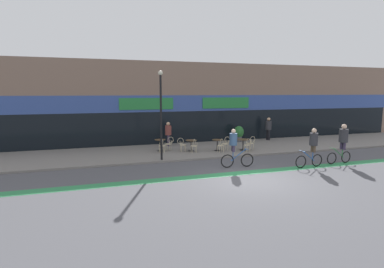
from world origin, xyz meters
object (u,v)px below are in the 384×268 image
bistro_table_1 (191,143)px  lamp_post (161,109)px  cafe_chair_1_side (182,144)px  cafe_chair_3_near (248,144)px  cyclist_1 (312,145)px  cafe_chair_1_near (194,145)px  cafe_chair_2_side (226,142)px  planter_pot (239,133)px  pedestrian_near_end (268,127)px  cyclist_0 (235,146)px  pedestrian_far_end (168,132)px  cafe_chair_3_side (251,142)px  cyclist_2 (343,140)px  bistro_table_0 (160,143)px  bistro_table_2 (217,143)px  cafe_chair_0_near (162,145)px  bistro_table_3 (243,142)px  cafe_chair_0_side (169,143)px  cafe_chair_2_near (221,144)px

bistro_table_1 → lamp_post: size_ratio=0.15×
cafe_chair_1_side → lamp_post: size_ratio=0.18×
cafe_chair_3_near → cyclist_1: size_ratio=0.44×
cafe_chair_1_near → cafe_chair_2_side: 2.32m
cafe_chair_1_side → planter_pot: planter_pot is taller
cafe_chair_3_near → pedestrian_near_end: bearing=-53.6°
cyclist_0 → pedestrian_far_end: bearing=112.2°
cyclist_1 → pedestrian_near_end: size_ratio=1.13×
cafe_chair_3_side → cyclist_2: size_ratio=0.41×
cafe_chair_1_side → cyclist_1: 7.90m
cafe_chair_3_near → bistro_table_0: bearing=61.0°
bistro_table_2 → pedestrian_near_end: pedestrian_near_end is taller
cafe_chair_2_side → bistro_table_0: bearing=-19.6°
planter_pot → lamp_post: lamp_post is taller
cafe_chair_3_side → cyclist_0: size_ratio=0.44×
bistro_table_2 → cyclist_1: size_ratio=0.36×
bistro_table_1 → cafe_chair_0_near: 1.94m
cafe_chair_3_side → pedestrian_far_end: pedestrian_far_end is taller
bistro_table_3 → lamp_post: (-5.76, -1.16, 2.37)m
bistro_table_1 → cafe_chair_3_side: cafe_chair_3_side is taller
bistro_table_0 → planter_pot: size_ratio=0.61×
pedestrian_near_end → cafe_chair_1_near: bearing=-172.7°
cafe_chair_2_side → cafe_chair_3_side: same height
cafe_chair_3_side → cafe_chair_1_side: bearing=-15.2°
bistro_table_3 → cafe_chair_0_side: size_ratio=0.88×
cafe_chair_0_near → cyclist_0: cyclist_0 is taller
lamp_post → cafe_chair_1_near: bearing=28.7°
bistro_table_1 → cafe_chair_3_near: bearing=-22.2°
cafe_chair_2_side → planter_pot: bearing=-135.6°
bistro_table_1 → bistro_table_3: bearing=-12.6°
lamp_post → pedestrian_far_end: size_ratio=2.91×
cafe_chair_0_side → cyclist_1: (6.28, -6.18, 0.56)m
bistro_table_2 → cafe_chair_1_side: bearing=169.9°
cafe_chair_1_near → pedestrian_near_end: (7.28, 3.09, 0.57)m
cafe_chair_0_near → lamp_post: lamp_post is taller
cafe_chair_1_near → pedestrian_far_end: 3.21m
cyclist_0 → cafe_chair_3_side: bearing=56.1°
cafe_chair_1_near → cyclist_2: (7.16, -4.69, 0.69)m
cafe_chair_2_near → cafe_chair_1_near: bearing=73.1°
bistro_table_3 → lamp_post: lamp_post is taller
cafe_chair_0_side → cafe_chair_1_near: bearing=129.5°
bistro_table_2 → cyclist_1: cyclist_1 is taller
bistro_table_0 → cyclist_0: cyclist_0 is taller
pedestrian_near_end → bistro_table_1: bearing=-177.0°
cafe_chair_2_side → cafe_chair_3_near: bearing=132.0°
cafe_chair_2_near → lamp_post: (-4.06, -0.89, 2.39)m
cafe_chair_1_near → planter_pot: size_ratio=0.73×
cyclist_2 → bistro_table_0: bearing=-35.5°
bistro_table_0 → cyclist_1: bearing=-41.8°
cafe_chair_2_near → pedestrian_near_end: 6.62m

